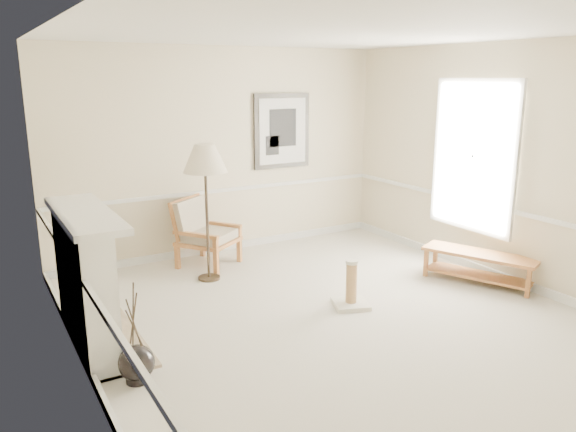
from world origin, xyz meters
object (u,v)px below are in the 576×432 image
object	(u,v)px
armchair	(202,230)
floor_lamp	(205,162)
floor_vase	(137,364)
bench	(479,263)
scratching_post	(351,292)

from	to	relation	value
armchair	floor_lamp	distance (m)	1.17
floor_vase	bench	size ratio (longest dim) A/B	0.63
scratching_post	bench	bearing A→B (deg)	-6.47
armchair	floor_lamp	bearing A→B (deg)	-139.40
armchair	bench	bearing A→B (deg)	-76.65
floor_vase	floor_lamp	world-z (taller)	floor_lamp
armchair	floor_lamp	xyz separation A→B (m)	(-0.15, -0.59, 1.00)
scratching_post	floor_lamp	bearing A→B (deg)	123.02
scratching_post	armchair	bearing A→B (deg)	112.11
floor_lamp	armchair	bearing A→B (deg)	75.63
floor_lamp	scratching_post	distance (m)	2.31
bench	armchair	bearing A→B (deg)	138.38
floor_vase	scratching_post	world-z (taller)	floor_vase
scratching_post	floor_vase	bearing A→B (deg)	-171.04
bench	scratching_post	size ratio (longest dim) A/B	2.64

